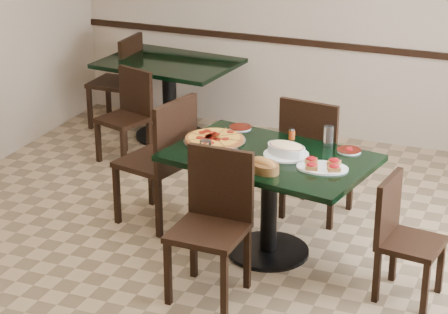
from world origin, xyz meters
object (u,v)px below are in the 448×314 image
at_px(chair_right, 401,232).
at_px(bruschetta_platter, 322,166).
at_px(back_chair_near, 129,111).
at_px(lasagna_casserole, 286,149).
at_px(main_table, 270,180).
at_px(chair_near, 214,215).
at_px(back_chair_left, 122,76).
at_px(bread_basket, 264,166).
at_px(back_table, 169,84).
at_px(pepperoni_pizza, 214,139).
at_px(chair_far, 314,152).
at_px(chair_left, 164,154).

height_order(chair_right, bruschetta_platter, chair_right).
distance_m(back_chair_near, lasagna_casserole, 2.24).
bearing_deg(main_table, chair_near, -94.75).
distance_m(back_chair_near, back_chair_left, 0.87).
bearing_deg(chair_right, lasagna_casserole, 81.09).
relative_size(main_table, bread_basket, 5.31).
relative_size(chair_near, lasagna_casserole, 2.98).
xyz_separation_m(chair_near, bruschetta_platter, (0.56, 0.51, 0.23)).
distance_m(back_table, chair_right, 3.37).
height_order(chair_right, back_chair_near, back_chair_near).
distance_m(chair_right, lasagna_casserole, 0.96).
bearing_deg(pepperoni_pizza, chair_right, -12.86).
relative_size(main_table, chair_far, 1.53).
relative_size(lasagna_casserole, bruschetta_platter, 0.85).
bearing_deg(bruschetta_platter, chair_near, -147.08).
bearing_deg(chair_far, back_chair_left, -22.30).
distance_m(pepperoni_pizza, lasagna_casserole, 0.56).
relative_size(main_table, chair_near, 1.56).
height_order(back_table, lasagna_casserole, lasagna_casserole).
bearing_deg(bread_basket, back_table, 154.26).
bearing_deg(pepperoni_pizza, lasagna_casserole, -6.95).
bearing_deg(lasagna_casserole, pepperoni_pizza, -170.80).
xyz_separation_m(back_table, chair_far, (1.78, -1.22, 0.03)).
height_order(chair_near, chair_right, chair_near).
bearing_deg(back_table, back_chair_near, -92.27).
relative_size(chair_right, back_chair_left, 0.88).
bearing_deg(main_table, back_chair_near, 155.06).
relative_size(back_table, bruschetta_platter, 3.46).
relative_size(chair_left, back_chair_left, 1.09).
height_order(back_chair_near, back_chair_left, back_chair_left).
bearing_deg(main_table, bread_basket, -68.88).
xyz_separation_m(lasagna_casserole, bruschetta_platter, (0.30, -0.14, -0.02)).
relative_size(back_table, pepperoni_pizza, 2.91).
height_order(chair_right, pepperoni_pizza, chair_right).
bearing_deg(bruschetta_platter, back_table, 126.83).
relative_size(back_table, lasagna_casserole, 4.06).
bearing_deg(chair_near, bread_basket, 56.97).
xyz_separation_m(back_table, chair_near, (1.50, -2.50, 0.01)).
bearing_deg(back_table, chair_right, -32.80).
bearing_deg(main_table, lasagna_casserole, 31.56).
bearing_deg(back_table, bread_basket, -45.74).
bearing_deg(chair_right, back_chair_left, 63.06).
xyz_separation_m(chair_near, lasagna_casserole, (0.27, 0.65, 0.26)).
xyz_separation_m(back_table, chair_right, (2.63, -2.11, -0.08)).
distance_m(chair_far, pepperoni_pizza, 0.83).
xyz_separation_m(chair_near, back_chair_left, (-2.06, 2.59, -0.02)).
xyz_separation_m(main_table, back_chair_near, (-1.76, 1.24, -0.11)).
distance_m(chair_near, back_chair_left, 3.30).
height_order(chair_near, chair_left, chair_left).
bearing_deg(lasagna_casserole, chair_left, -170.78).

